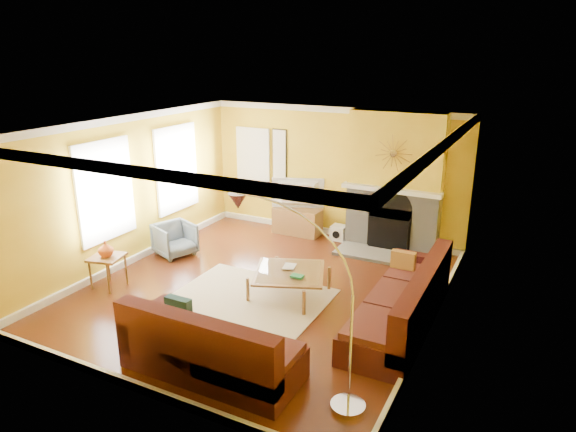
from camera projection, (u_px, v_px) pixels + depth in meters
The scene contains 27 objects.
floor at pixel (263, 290), 8.49m from camera, with size 5.50×6.00×0.02m, color #602B14.
ceiling at pixel (260, 125), 7.65m from camera, with size 5.50×6.00×0.02m, color white.
wall_back at pixel (334, 173), 10.62m from camera, with size 5.50×0.02×2.70m, color gold.
wall_front at pixel (123, 287), 5.52m from camera, with size 5.50×0.02×2.70m, color gold.
wall_left at pixel (129, 191), 9.26m from camera, with size 0.02×6.00×2.70m, color gold.
wall_right at pixel (440, 240), 6.88m from camera, with size 0.02×6.00×2.70m, color gold.
baseboard at pixel (263, 286), 8.47m from camera, with size 5.50×6.00×0.12m, color white, non-canonical shape.
crown_molding at pixel (260, 129), 7.67m from camera, with size 5.50×6.00×0.12m, color white, non-canonical shape.
window_left_near at pixel (176, 169), 10.30m from camera, with size 0.06×1.22×1.72m, color white.
window_left_far at pixel (104, 191), 8.69m from camera, with size 0.06×1.22×1.72m, color white.
window_back at pixel (253, 155), 11.33m from camera, with size 0.82×0.06×1.22m, color white.
wall_art at pixel (279, 156), 11.05m from camera, with size 0.34×0.04×1.14m, color white.
fireplace at pixel (395, 182), 9.86m from camera, with size 1.80×0.40×2.70m, color gray, non-canonical shape.
mantel at pixel (391, 190), 9.69m from camera, with size 1.92×0.22×0.08m, color white.
hearth at pixel (382, 255), 9.80m from camera, with size 1.80×0.70×0.06m, color gray.
sunburst at pixel (393, 153), 9.48m from camera, with size 0.70×0.04×0.70m, color olive, non-canonical shape.
rug at pixel (250, 297), 8.19m from camera, with size 2.40×1.80×0.02m, color beige.
sectional_sofa at pixel (306, 296), 7.27m from camera, with size 3.27×3.99×0.90m, color #471916, non-canonical shape.
coffee_table at pixel (289, 283), 8.21m from camera, with size 1.08×1.08×0.43m, color white, non-canonical shape.
media_console at pixel (297, 221), 10.98m from camera, with size 1.01×0.45×0.56m, color olive.
tv at pixel (298, 194), 10.80m from camera, with size 1.11×0.15×0.64m, color black.
subwoofer at pixel (339, 233), 10.67m from camera, with size 0.30×0.30×0.30m, color white.
armchair at pixel (175, 239), 9.82m from camera, with size 0.67×0.69×0.63m, color slate.
side_table at pixel (108, 271), 8.50m from camera, with size 0.50×0.50×0.55m, color olive, non-canonical shape.
vase at pixel (106, 249), 8.38m from camera, with size 0.25×0.25×0.26m, color #D8591E.
book at pixel (284, 266), 8.31m from camera, with size 0.19×0.26×0.03m, color white.
arc_lamp at pixel (298, 304), 5.58m from camera, with size 1.45×0.36×2.29m, color silver, non-canonical shape.
Camera 1 is at (3.86, -6.67, 3.78)m, focal length 32.00 mm.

